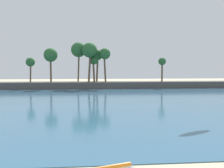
{
  "coord_description": "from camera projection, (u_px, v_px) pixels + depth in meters",
  "views": [
    {
      "loc": [
        -1.24,
        -7.99,
        5.51
      ],
      "look_at": [
        1.01,
        13.63,
        4.25
      ],
      "focal_mm": 44.79,
      "sensor_mm": 36.0,
      "label": 1
    }
  ],
  "objects": [
    {
      "name": "sea",
      "position": [
        88.0,
        91.0,
        64.98
      ],
      "size": [
        220.0,
        99.46,
        0.06
      ],
      "primitive_type": "cube",
      "color": "#33607F",
      "rests_on": "ground"
    },
    {
      "name": "palm_headland",
      "position": [
        80.0,
        78.0,
        74.29
      ],
      "size": [
        99.9,
        6.35,
        12.38
      ],
      "color": "#514C47",
      "rests_on": "ground"
    }
  ]
}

